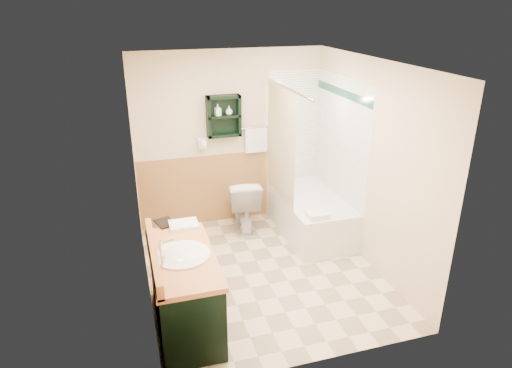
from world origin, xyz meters
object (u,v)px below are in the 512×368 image
at_px(hair_dryer, 202,143).
at_px(vanity_book, 156,216).
at_px(bathtub, 310,214).
at_px(soap_bottle_b, 229,111).
at_px(vanity, 185,291).
at_px(wall_shelf, 224,116).
at_px(toilet, 243,204).
at_px(soap_bottle_a, 218,113).

relative_size(hair_dryer, vanity_book, 1.02).
distance_m(bathtub, soap_bottle_b, 1.76).
bearing_deg(vanity, wall_shelf, 66.80).
distance_m(hair_dryer, soap_bottle_b, 0.55).
distance_m(toilet, soap_bottle_a, 1.28).
relative_size(toilet, vanity_book, 3.20).
xyz_separation_m(hair_dryer, soap_bottle_a, (0.22, -0.03, 0.40)).
height_order(wall_shelf, soap_bottle_a, wall_shelf).
bearing_deg(soap_bottle_b, wall_shelf, 176.04).
height_order(toilet, soap_bottle_b, soap_bottle_b).
xyz_separation_m(hair_dryer, vanity_book, (-0.76, -1.44, -0.29)).
distance_m(bathtub, toilet, 0.93).
bearing_deg(toilet, wall_shelf, -50.23).
distance_m(bathtub, vanity_book, 2.32).
relative_size(bathtub, soap_bottle_b, 12.94).
relative_size(vanity, soap_bottle_b, 10.70).
height_order(wall_shelf, soap_bottle_b, wall_shelf).
relative_size(toilet, soap_bottle_a, 5.04).
height_order(bathtub, vanity_book, vanity_book).
distance_m(toilet, vanity_book, 1.77).
bearing_deg(bathtub, vanity, -142.74).
xyz_separation_m(wall_shelf, bathtub, (1.03, -0.63, -1.29)).
relative_size(vanity, toilet, 1.64).
bearing_deg(toilet, hair_dryer, -24.91).
bearing_deg(vanity_book, soap_bottle_b, 34.00).
relative_size(vanity_book, soap_bottle_b, 2.04).
bearing_deg(wall_shelf, vanity, -113.20).
bearing_deg(soap_bottle_b, soap_bottle_a, 180.00).
xyz_separation_m(vanity, vanity_book, (-0.17, 0.67, 0.51)).
xyz_separation_m(vanity, toilet, (1.07, 1.82, -0.02)).
xyz_separation_m(hair_dryer, bathtub, (1.33, -0.65, -0.94)).
bearing_deg(soap_bottle_a, vanity, -111.41).
relative_size(wall_shelf, toilet, 0.73).
height_order(hair_dryer, soap_bottle_b, soap_bottle_b).
bearing_deg(hair_dryer, toilet, -31.69).
height_order(vanity, vanity_book, vanity_book).
xyz_separation_m(bathtub, soap_bottle_b, (-0.95, 0.62, 1.35)).
bearing_deg(soap_bottle_b, vanity, -114.91).
bearing_deg(vanity, bathtub, 37.26).
xyz_separation_m(vanity, soap_bottle_b, (0.97, 2.08, 1.22)).
relative_size(wall_shelf, hair_dryer, 2.29).
distance_m(hair_dryer, vanity_book, 1.66).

